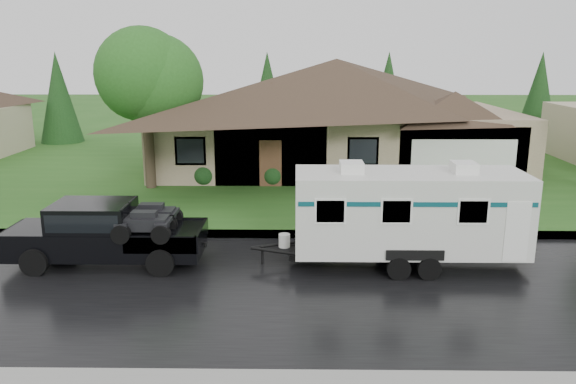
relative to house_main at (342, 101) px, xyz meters
name	(u,v)px	position (x,y,z in m)	size (l,w,h in m)	color
ground	(299,260)	(-2.29, -13.84, -3.59)	(140.00, 140.00, 0.00)	#27591B
road	(299,287)	(-2.29, -15.84, -3.59)	(140.00, 8.00, 0.01)	black
curb	(299,234)	(-2.29, -11.59, -3.52)	(140.00, 0.50, 0.15)	gray
lawn	(298,163)	(-2.29, 1.16, -3.52)	(140.00, 26.00, 0.15)	#27591B
house_main	(342,101)	(0.00, 0.00, 0.00)	(19.44, 10.80, 6.90)	gray
tree_left_green	(145,78)	(-8.89, -5.16, 1.41)	(4.22, 4.22, 6.99)	#382B1E
shrub_row	(342,174)	(-0.29, -4.54, -2.94)	(13.60, 1.00, 1.00)	#143814
pickup_truck	(103,232)	(-7.98, -14.21, -2.60)	(5.53, 2.10, 1.84)	black
travel_trailer	(409,212)	(0.82, -14.21, -1.97)	(6.81, 2.39, 3.06)	silver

